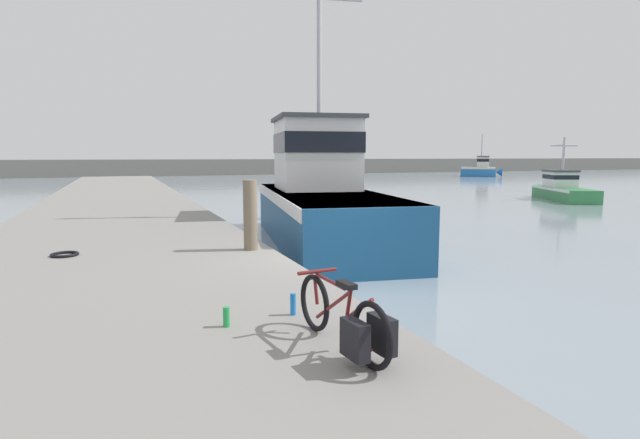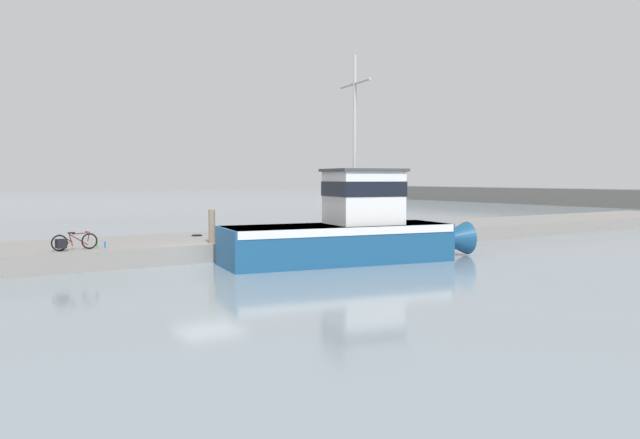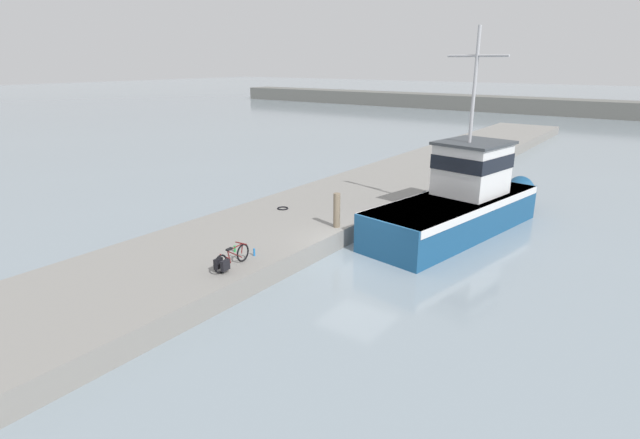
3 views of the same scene
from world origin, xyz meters
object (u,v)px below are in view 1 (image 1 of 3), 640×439
(boat_green_anchored, at_px, (481,169))
(bicycle_touring, at_px, (350,322))
(boat_blue_far, at_px, (562,189))
(water_bottle_by_bike, at_px, (226,317))
(water_bottle_on_curb, at_px, (293,304))
(fishing_boat_main, at_px, (320,197))
(mooring_post, at_px, (250,215))

(boat_green_anchored, relative_size, bicycle_touring, 3.10)
(boat_blue_far, height_order, water_bottle_by_bike, boat_blue_far)
(water_bottle_by_bike, distance_m, water_bottle_on_curb, 0.81)
(fishing_boat_main, relative_size, bicycle_touring, 6.62)
(mooring_post, bearing_deg, boat_green_anchored, 45.90)
(boat_blue_far, xyz_separation_m, boat_green_anchored, (17.56, 28.30, 0.32))
(boat_blue_far, distance_m, bicycle_touring, 28.49)
(water_bottle_by_bike, bearing_deg, boat_blue_far, 35.63)
(boat_blue_far, xyz_separation_m, bicycle_touring, (-22.26, -17.78, 0.40))
(water_bottle_by_bike, bearing_deg, fishing_boat_main, 62.14)
(bicycle_touring, height_order, water_bottle_on_curb, bicycle_touring)
(fishing_boat_main, xyz_separation_m, boat_blue_far, (18.50, 7.76, -0.70))
(water_bottle_on_curb, bearing_deg, bicycle_touring, -84.92)
(bicycle_touring, bearing_deg, water_bottle_on_curb, 89.32)
(water_bottle_by_bike, bearing_deg, bicycle_touring, -52.03)
(fishing_boat_main, distance_m, mooring_post, 5.67)
(boat_green_anchored, height_order, water_bottle_on_curb, boat_green_anchored)
(mooring_post, relative_size, water_bottle_on_curb, 5.37)
(fishing_boat_main, height_order, water_bottle_by_bike, fishing_boat_main)
(fishing_boat_main, bearing_deg, water_bottle_by_bike, -107.82)
(mooring_post, bearing_deg, boat_blue_far, 29.49)
(boat_green_anchored, height_order, bicycle_touring, boat_green_anchored)
(bicycle_touring, distance_m, mooring_post, 5.47)
(water_bottle_on_curb, bearing_deg, boat_blue_far, 36.40)
(bicycle_touring, distance_m, water_bottle_on_curb, 1.30)
(mooring_post, relative_size, water_bottle_by_bike, 6.28)
(boat_blue_far, relative_size, water_bottle_on_curb, 25.55)
(fishing_boat_main, bearing_deg, boat_blue_far, 32.80)
(boat_blue_far, bearing_deg, water_bottle_by_bike, -118.47)
(mooring_post, bearing_deg, water_bottle_on_curb, -97.47)
(fishing_boat_main, xyz_separation_m, water_bottle_on_curb, (-3.88, -8.74, -0.47))
(boat_green_anchored, relative_size, water_bottle_by_bike, 23.91)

